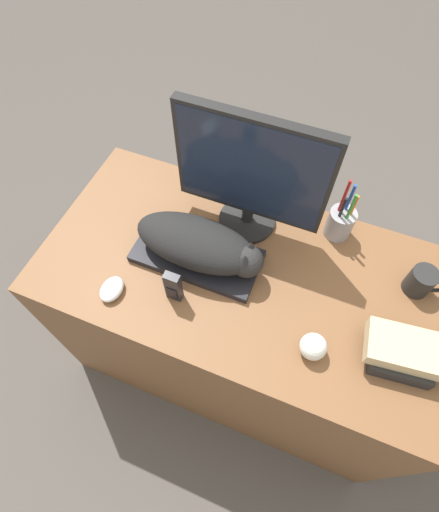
{
  "coord_description": "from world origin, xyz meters",
  "views": [
    {
      "loc": [
        0.15,
        -0.26,
        1.78
      ],
      "look_at": [
        -0.07,
        0.3,
        0.8
      ],
      "focal_mm": 28.0,
      "sensor_mm": 36.0,
      "label": 1
    }
  ],
  "objects_px": {
    "pen_cup": "(340,222)",
    "phone": "(173,287)",
    "keyboard": "(197,256)",
    "baseball": "(313,347)",
    "monitor": "(251,174)",
    "book_stack": "(405,352)",
    "computer_mouse": "(112,289)",
    "cat": "(201,245)",
    "coffee_mug": "(421,281)"
  },
  "relations": [
    {
      "from": "pen_cup",
      "to": "phone",
      "type": "relative_size",
      "value": 1.92
    },
    {
      "from": "keyboard",
      "to": "pen_cup",
      "type": "xyz_separation_m",
      "value": [
        0.37,
        0.25,
        0.04
      ]
    },
    {
      "from": "baseball",
      "to": "monitor",
      "type": "bearing_deg",
      "value": 131.98
    },
    {
      "from": "phone",
      "to": "book_stack",
      "type": "bearing_deg",
      "value": 5.41
    },
    {
      "from": "computer_mouse",
      "to": "pen_cup",
      "type": "xyz_separation_m",
      "value": [
        0.55,
        0.45,
        0.04
      ]
    },
    {
      "from": "pen_cup",
      "to": "phone",
      "type": "xyz_separation_m",
      "value": [
        -0.38,
        -0.39,
        0.0
      ]
    },
    {
      "from": "monitor",
      "to": "cat",
      "type": "bearing_deg",
      "value": -112.38
    },
    {
      "from": "coffee_mug",
      "to": "book_stack",
      "type": "relative_size",
      "value": 0.47
    },
    {
      "from": "keyboard",
      "to": "monitor",
      "type": "relative_size",
      "value": 0.86
    },
    {
      "from": "coffee_mug",
      "to": "baseball",
      "type": "bearing_deg",
      "value": -128.28
    },
    {
      "from": "monitor",
      "to": "computer_mouse",
      "type": "bearing_deg",
      "value": -125.71
    },
    {
      "from": "computer_mouse",
      "to": "pen_cup",
      "type": "relative_size",
      "value": 0.38
    },
    {
      "from": "computer_mouse",
      "to": "book_stack",
      "type": "bearing_deg",
      "value": 8.12
    },
    {
      "from": "cat",
      "to": "pen_cup",
      "type": "relative_size",
      "value": 1.71
    },
    {
      "from": "keyboard",
      "to": "book_stack",
      "type": "distance_m",
      "value": 0.62
    },
    {
      "from": "keyboard",
      "to": "computer_mouse",
      "type": "height_order",
      "value": "computer_mouse"
    },
    {
      "from": "cat",
      "to": "baseball",
      "type": "distance_m",
      "value": 0.41
    },
    {
      "from": "pen_cup",
      "to": "baseball",
      "type": "xyz_separation_m",
      "value": [
        0.03,
        -0.41,
        -0.02
      ]
    },
    {
      "from": "keyboard",
      "to": "pen_cup",
      "type": "distance_m",
      "value": 0.45
    },
    {
      "from": "computer_mouse",
      "to": "pen_cup",
      "type": "bearing_deg",
      "value": 39.15
    },
    {
      "from": "cat",
      "to": "baseball",
      "type": "xyz_separation_m",
      "value": [
        0.38,
        -0.15,
        -0.05
      ]
    },
    {
      "from": "cat",
      "to": "book_stack",
      "type": "xyz_separation_m",
      "value": [
        0.6,
        -0.08,
        -0.04
      ]
    },
    {
      "from": "baseball",
      "to": "book_stack",
      "type": "distance_m",
      "value": 0.23
    },
    {
      "from": "cat",
      "to": "computer_mouse",
      "type": "distance_m",
      "value": 0.29
    },
    {
      "from": "keyboard",
      "to": "phone",
      "type": "bearing_deg",
      "value": -92.66
    },
    {
      "from": "monitor",
      "to": "phone",
      "type": "distance_m",
      "value": 0.38
    },
    {
      "from": "monitor",
      "to": "coffee_mug",
      "type": "relative_size",
      "value": 4.21
    },
    {
      "from": "phone",
      "to": "pen_cup",
      "type": "bearing_deg",
      "value": 46.23
    },
    {
      "from": "keyboard",
      "to": "cat",
      "type": "bearing_deg",
      "value": 0.0
    },
    {
      "from": "keyboard",
      "to": "computer_mouse",
      "type": "distance_m",
      "value": 0.27
    },
    {
      "from": "computer_mouse",
      "to": "pen_cup",
      "type": "height_order",
      "value": "pen_cup"
    },
    {
      "from": "monitor",
      "to": "computer_mouse",
      "type": "xyz_separation_m",
      "value": [
        -0.27,
        -0.38,
        -0.21
      ]
    },
    {
      "from": "phone",
      "to": "book_stack",
      "type": "distance_m",
      "value": 0.63
    },
    {
      "from": "pen_cup",
      "to": "book_stack",
      "type": "height_order",
      "value": "pen_cup"
    },
    {
      "from": "monitor",
      "to": "coffee_mug",
      "type": "distance_m",
      "value": 0.57
    },
    {
      "from": "monitor",
      "to": "book_stack",
      "type": "relative_size",
      "value": 1.96
    },
    {
      "from": "keyboard",
      "to": "coffee_mug",
      "type": "relative_size",
      "value": 3.63
    },
    {
      "from": "baseball",
      "to": "phone",
      "type": "xyz_separation_m",
      "value": [
        -0.4,
        0.01,
        0.02
      ]
    },
    {
      "from": "cat",
      "to": "monitor",
      "type": "relative_size",
      "value": 0.88
    },
    {
      "from": "keyboard",
      "to": "cat",
      "type": "relative_size",
      "value": 0.98
    },
    {
      "from": "keyboard",
      "to": "coffee_mug",
      "type": "distance_m",
      "value": 0.65
    },
    {
      "from": "monitor",
      "to": "computer_mouse",
      "type": "distance_m",
      "value": 0.51
    },
    {
      "from": "pen_cup",
      "to": "book_stack",
      "type": "relative_size",
      "value": 1.01
    },
    {
      "from": "computer_mouse",
      "to": "pen_cup",
      "type": "distance_m",
      "value": 0.71
    },
    {
      "from": "computer_mouse",
      "to": "cat",
      "type": "bearing_deg",
      "value": 44.84
    },
    {
      "from": "computer_mouse",
      "to": "baseball",
      "type": "height_order",
      "value": "baseball"
    },
    {
      "from": "computer_mouse",
      "to": "coffee_mug",
      "type": "bearing_deg",
      "value": 22.67
    },
    {
      "from": "computer_mouse",
      "to": "monitor",
      "type": "bearing_deg",
      "value": 54.29
    },
    {
      "from": "keyboard",
      "to": "baseball",
      "type": "height_order",
      "value": "baseball"
    },
    {
      "from": "cat",
      "to": "coffee_mug",
      "type": "distance_m",
      "value": 0.63
    }
  ]
}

